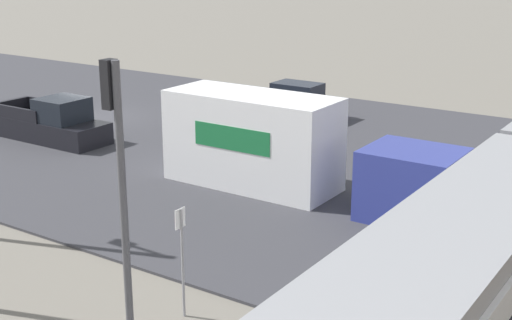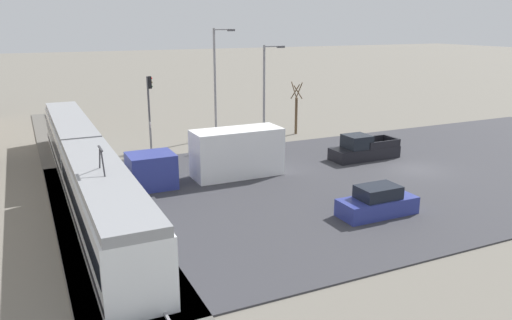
{
  "view_description": "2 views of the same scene",
  "coord_description": "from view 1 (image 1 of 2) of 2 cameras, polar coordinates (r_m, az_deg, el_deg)",
  "views": [
    {
      "loc": [
        22.85,
        24.59,
        7.89
      ],
      "look_at": [
        7.17,
        14.05,
        2.17
      ],
      "focal_mm": 50.0,
      "sensor_mm": 36.0,
      "label": 1
    },
    {
      "loc": [
        -25.22,
        23.99,
        9.87
      ],
      "look_at": [
        1.37,
        11.45,
        1.73
      ],
      "focal_mm": 35.0,
      "sensor_mm": 36.0,
      "label": 2
    }
  ],
  "objects": [
    {
      "name": "ground_plane",
      "position": [
        34.49,
        -12.86,
        3.17
      ],
      "size": [
        320.0,
        320.0,
        0.0
      ],
      "primitive_type": "plane",
      "color": "slate"
    },
    {
      "name": "road_surface",
      "position": [
        34.48,
        -12.86,
        3.24
      ],
      "size": [
        21.71,
        46.47,
        0.08
      ],
      "color": "#38383D",
      "rests_on": "ground"
    },
    {
      "name": "box_truck",
      "position": [
        23.15,
        2.52,
        0.84
      ],
      "size": [
        2.38,
        10.0,
        3.12
      ],
      "color": "navy",
      "rests_on": "ground"
    },
    {
      "name": "pickup_truck",
      "position": [
        30.78,
        -15.91,
        2.82
      ],
      "size": [
        1.92,
        5.21,
        1.85
      ],
      "color": "black",
      "rests_on": "ground"
    },
    {
      "name": "sedan_car_0",
      "position": [
        33.93,
        3.32,
        4.62
      ],
      "size": [
        1.71,
        4.23,
        1.59
      ],
      "rotation": [
        0.0,
        0.0,
        3.14
      ],
      "color": "navy",
      "rests_on": "ground"
    },
    {
      "name": "traffic_light_pole",
      "position": [
        14.11,
        -10.93,
        -0.57
      ],
      "size": [
        0.28,
        0.47,
        5.84
      ],
      "color": "#47474C",
      "rests_on": "ground"
    },
    {
      "name": "no_parking_sign",
      "position": [
        15.58,
        -5.94,
        -7.36
      ],
      "size": [
        0.32,
        0.08,
        2.53
      ],
      "color": "gray",
      "rests_on": "ground"
    }
  ]
}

